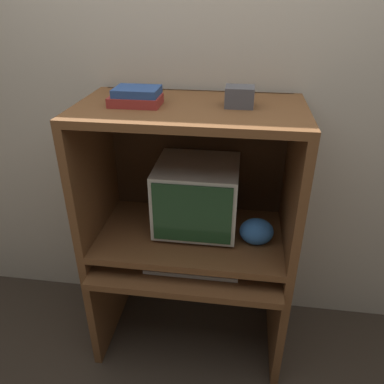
{
  "coord_description": "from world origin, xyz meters",
  "views": [
    {
      "loc": [
        0.23,
        -1.32,
        1.87
      ],
      "look_at": [
        0.01,
        0.29,
        0.99
      ],
      "focal_mm": 35.0,
      "sensor_mm": 36.0,
      "label": 1
    }
  ],
  "objects_px": {
    "keyboard": "(192,266)",
    "snack_bag": "(257,232)",
    "storage_box": "(240,97)",
    "book_stack": "(136,97)",
    "crt_monitor": "(197,196)",
    "mouse": "(254,272)"
  },
  "relations": [
    {
      "from": "mouse",
      "to": "book_stack",
      "type": "bearing_deg",
      "value": 166.87
    },
    {
      "from": "mouse",
      "to": "storage_box",
      "type": "relative_size",
      "value": 0.53
    },
    {
      "from": "snack_bag",
      "to": "book_stack",
      "type": "relative_size",
      "value": 0.75
    },
    {
      "from": "crt_monitor",
      "to": "book_stack",
      "type": "bearing_deg",
      "value": -161.61
    },
    {
      "from": "snack_bag",
      "to": "mouse",
      "type": "bearing_deg",
      "value": -90.09
    },
    {
      "from": "mouse",
      "to": "storage_box",
      "type": "bearing_deg",
      "value": 126.22
    },
    {
      "from": "storage_box",
      "to": "book_stack",
      "type": "bearing_deg",
      "value": -175.32
    },
    {
      "from": "book_stack",
      "to": "keyboard",
      "type": "bearing_deg",
      "value": -26.27
    },
    {
      "from": "keyboard",
      "to": "book_stack",
      "type": "height_order",
      "value": "book_stack"
    },
    {
      "from": "snack_bag",
      "to": "storage_box",
      "type": "xyz_separation_m",
      "value": [
        -0.12,
        0.06,
        0.65
      ]
    },
    {
      "from": "crt_monitor",
      "to": "snack_bag",
      "type": "height_order",
      "value": "crt_monitor"
    },
    {
      "from": "snack_bag",
      "to": "storage_box",
      "type": "distance_m",
      "value": 0.66
    },
    {
      "from": "keyboard",
      "to": "book_stack",
      "type": "relative_size",
      "value": 2.1
    },
    {
      "from": "mouse",
      "to": "storage_box",
      "type": "xyz_separation_m",
      "value": [
        -0.12,
        0.17,
        0.81
      ]
    },
    {
      "from": "keyboard",
      "to": "snack_bag",
      "type": "xyz_separation_m",
      "value": [
        0.31,
        0.11,
        0.17
      ]
    },
    {
      "from": "keyboard",
      "to": "mouse",
      "type": "relative_size",
      "value": 7.07
    },
    {
      "from": "crt_monitor",
      "to": "mouse",
      "type": "bearing_deg",
      "value": -35.16
    },
    {
      "from": "crt_monitor",
      "to": "snack_bag",
      "type": "relative_size",
      "value": 2.47
    },
    {
      "from": "crt_monitor",
      "to": "snack_bag",
      "type": "xyz_separation_m",
      "value": [
        0.31,
        -0.11,
        -0.12
      ]
    },
    {
      "from": "snack_bag",
      "to": "storage_box",
      "type": "relative_size",
      "value": 1.36
    },
    {
      "from": "crt_monitor",
      "to": "keyboard",
      "type": "relative_size",
      "value": 0.89
    },
    {
      "from": "crt_monitor",
      "to": "storage_box",
      "type": "height_order",
      "value": "storage_box"
    }
  ]
}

